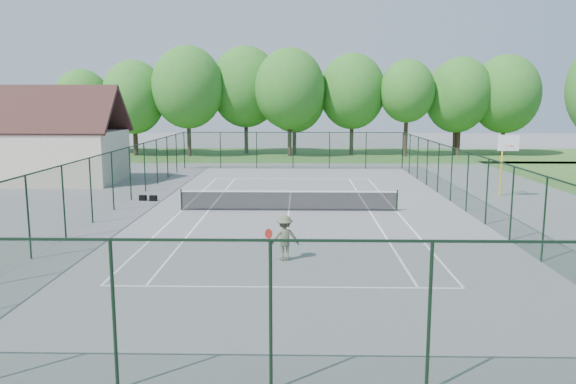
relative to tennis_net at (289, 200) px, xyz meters
name	(u,v)px	position (x,y,z in m)	size (l,w,h in m)	color
ground	(289,211)	(0.00, 0.00, -0.58)	(140.00, 140.00, 0.00)	slate
grass_far	(294,155)	(0.00, 30.00, -0.57)	(80.00, 16.00, 0.01)	#43752C
court_lines	(289,211)	(0.00, 0.00, -0.57)	(11.05, 23.85, 0.01)	white
tennis_net	(289,200)	(0.00, 0.00, 0.00)	(11.08, 0.08, 1.10)	black
fence_enclosure	(289,181)	(0.00, 0.00, 0.98)	(18.05, 36.05, 3.02)	#173521
utility_building	(58,137)	(-16.00, 10.00, 2.54)	(8.60, 6.27, 6.63)	beige
tree_line_far	(294,96)	(0.00, 30.00, 5.42)	(39.40, 6.40, 9.70)	#3A261D
basketball_goal	(505,153)	(12.38, 4.30, 1.99)	(1.20, 1.43, 3.65)	yellow
sports_bag_a	(143,198)	(-8.28, 2.81, -0.42)	(0.38, 0.23, 0.31)	black
sports_bag_b	(153,198)	(-7.67, 2.73, -0.42)	(0.40, 0.24, 0.31)	black
tennis_player	(285,238)	(0.02, -8.97, 0.23)	(1.82, 0.89, 1.61)	#575D41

